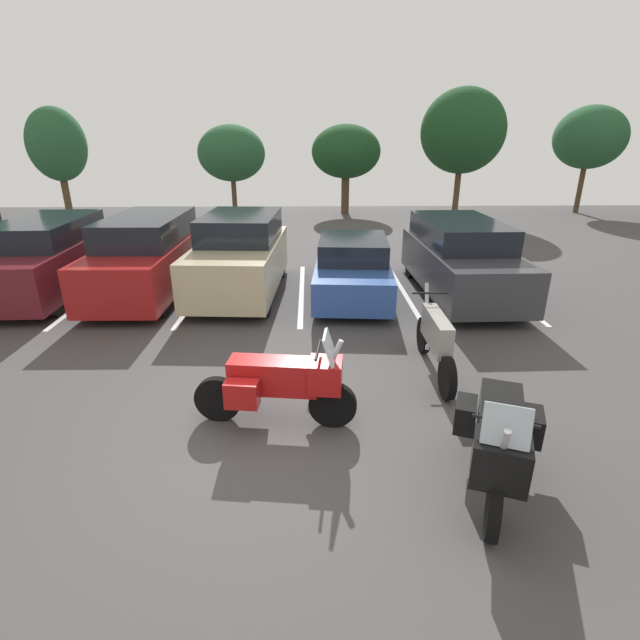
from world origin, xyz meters
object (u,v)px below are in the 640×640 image
Objects in this scene: motorcycle_second at (498,438)px; car_red at (147,256)px; motorcycle_third at (435,340)px; car_maroon at (46,257)px; car_charcoal at (461,258)px; car_blue at (352,268)px; car_champagne at (240,256)px; motorcycle_touring at (280,382)px.

motorcycle_second is 9.59m from car_red.
car_maroon reaches higher than motorcycle_third.
car_charcoal is at bearing 68.41° from motorcycle_third.
car_charcoal is at bearing 0.85° from car_blue.
car_red is at bearing 178.90° from car_champagne.
motorcycle_touring is 5.86m from car_blue.
car_maroon reaches higher than car_charcoal.
car_red is 1.06× the size of car_champagne.
car_charcoal is at bearing -2.04° from car_red.
car_red is at bearing 129.69° from motorcycle_second.
car_red is at bearing 121.39° from motorcycle_touring.
motorcycle_third is at bearing -76.27° from car_blue.
motorcycle_second is 2.86m from motorcycle_third.
motorcycle_second is 0.93× the size of motorcycle_third.
car_red is at bearing 177.96° from car_charcoal.
car_red is (2.53, -0.02, 0.03)m from car_maroon.
car_maroon is 7.67m from car_blue.
car_maroon is (-8.65, 7.40, 0.23)m from motorcycle_second.
car_champagne reaches higher than motorcycle_third.
motorcycle_third is 0.53× the size of car_blue.
motorcycle_third is 5.90m from car_champagne.
motorcycle_touring is at bearing 150.63° from motorcycle_second.
motorcycle_touring is 0.46× the size of car_charcoal.
motorcycle_second reaches higher than car_blue.
motorcycle_second is 0.44× the size of car_charcoal.
motorcycle_touring is at bearing -126.24° from car_charcoal.
motorcycle_third is 4.32m from car_blue.
car_blue is (-0.99, 7.06, 0.00)m from motorcycle_second.
motorcycle_touring is 0.98× the size of motorcycle_third.
car_blue is (1.48, 5.67, 0.04)m from motorcycle_touring.
car_charcoal reaches higher than motorcycle_touring.
car_maroon is (-6.18, 6.01, 0.27)m from motorcycle_touring.
motorcycle_second is at bearing -90.79° from motorcycle_third.
motorcycle_second reaches higher than motorcycle_third.
motorcycle_touring is at bearing -58.61° from car_red.
motorcycle_touring is 7.02m from car_red.
car_champagne reaches higher than car_blue.
car_maroon is 2.53m from car_red.
car_red reaches higher than car_maroon.
car_blue is at bearing -179.15° from car_charcoal.
car_red is 7.84m from car_charcoal.
motorcycle_touring is at bearing -77.43° from car_champagne.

